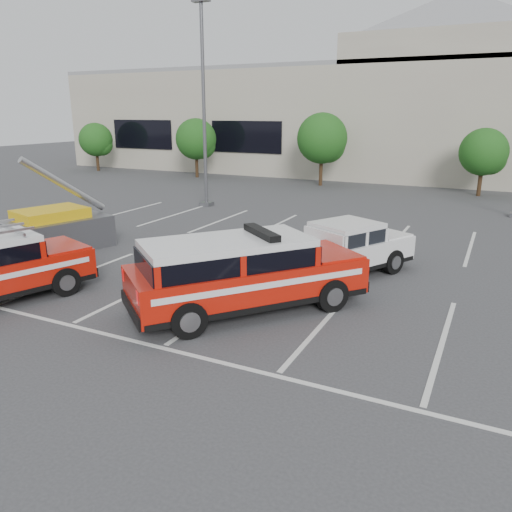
{
  "coord_description": "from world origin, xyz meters",
  "views": [
    {
      "loc": [
        6.12,
        -10.72,
        4.91
      ],
      "look_at": [
        0.28,
        1.19,
        1.05
      ],
      "focal_mm": 35.0,
      "sensor_mm": 36.0,
      "label": 1
    }
  ],
  "objects": [
    {
      "name": "convention_building",
      "position": [
        0.18,
        31.86,
        4.72
      ],
      "size": [
        60.0,
        16.99,
        13.2
      ],
      "color": "#B7B09B",
      "rests_on": "ground"
    },
    {
      "name": "stall_markings",
      "position": [
        0.0,
        4.5,
        0.01
      ],
      "size": [
        23.0,
        15.0,
        0.01
      ],
      "primitive_type": "cube",
      "color": "silver",
      "rests_on": "ground"
    },
    {
      "name": "fire_chief_suv",
      "position": [
        0.59,
        -0.14,
        0.85
      ],
      "size": [
        5.4,
        5.91,
        2.07
      ],
      "rotation": [
        0.0,
        0.0,
        -0.69
      ],
      "color": "#B31408",
      "rests_on": "ground"
    },
    {
      "name": "tree_mid_left",
      "position": [
        -4.91,
        22.05,
        3.04
      ],
      "size": [
        3.37,
        3.37,
        4.85
      ],
      "color": "#3F2B19",
      "rests_on": "ground"
    },
    {
      "name": "tree_far_left",
      "position": [
        -24.91,
        22.05,
        2.5
      ],
      "size": [
        2.77,
        2.77,
        3.99
      ],
      "color": "#3F2B19",
      "rests_on": "ground"
    },
    {
      "name": "white_pickup",
      "position": [
        1.86,
        3.48,
        0.66
      ],
      "size": [
        4.14,
        5.6,
        1.64
      ],
      "rotation": [
        0.0,
        0.0,
        -0.49
      ],
      "color": "silver",
      "rests_on": "ground"
    },
    {
      "name": "light_pole_left",
      "position": [
        -8.0,
        12.0,
        5.19
      ],
      "size": [
        0.9,
        0.6,
        10.24
      ],
      "color": "#59595E",
      "rests_on": "ground"
    },
    {
      "name": "tree_mid_right",
      "position": [
        5.09,
        22.05,
        2.5
      ],
      "size": [
        2.77,
        2.77,
        3.99
      ],
      "color": "#3F2B19",
      "rests_on": "ground"
    },
    {
      "name": "utility_rig",
      "position": [
        -8.5,
        1.87,
        0.69
      ],
      "size": [
        4.29,
        4.28,
        3.44
      ],
      "rotation": [
        0.0,
        0.0,
        -0.28
      ],
      "color": "#59595E",
      "rests_on": "ground"
    },
    {
      "name": "ground",
      "position": [
        0.0,
        0.0,
        0.0
      ],
      "size": [
        120.0,
        120.0,
        0.0
      ],
      "primitive_type": "plane",
      "color": "#37373A",
      "rests_on": "ground"
    },
    {
      "name": "tree_left",
      "position": [
        -14.91,
        22.05,
        2.77
      ],
      "size": [
        3.07,
        3.07,
        4.42
      ],
      "color": "#3F2B19",
      "rests_on": "ground"
    }
  ]
}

